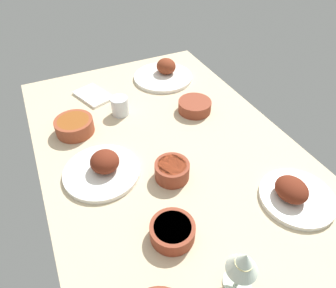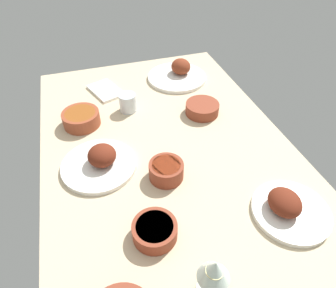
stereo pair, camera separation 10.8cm
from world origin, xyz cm
name	(u,v)px [view 2 (the right image)]	position (x,y,z in cm)	size (l,w,h in cm)	color
dining_table	(168,152)	(0.00, 0.00, 2.00)	(140.00, 90.00, 4.00)	#C6B28E
plate_near_viewer	(100,161)	(-1.91, 24.82, 6.33)	(25.62, 25.62, 8.29)	white
plate_far_side	(178,74)	(47.63, -20.21, 6.24)	(28.56, 28.56, 8.68)	white
plate_center_main	(288,208)	(-37.50, -25.13, 6.39)	(22.88, 22.88, 7.74)	white
bowl_sauce	(166,170)	(-13.24, 4.75, 7.17)	(11.44, 11.44, 5.83)	brown
bowl_soup	(81,118)	(23.83, 28.68, 7.11)	(14.60, 14.60, 5.73)	brown
bowl_onions	(202,108)	(16.49, -20.15, 6.59)	(13.88, 13.88, 4.71)	brown
bowl_potatoes	(155,230)	(-33.15, 14.20, 6.60)	(12.57, 12.57, 4.74)	brown
wine_glass	(214,272)	(-51.53, 5.47, 13.93)	(7.60, 7.60, 14.00)	silver
water_tumbler	(128,103)	(27.79, 8.97, 7.86)	(7.13, 7.13, 7.71)	silver
folded_napkin	(106,90)	(45.53, 16.05, 4.60)	(17.15, 11.12, 1.20)	white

